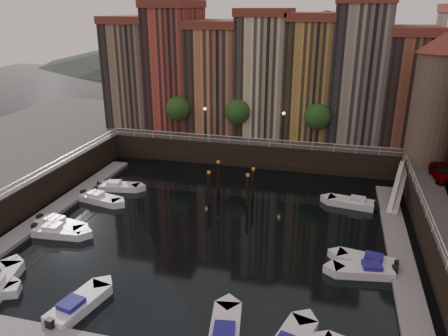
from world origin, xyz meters
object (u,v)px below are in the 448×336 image
(gangway, at_px, (399,184))
(boat_left_2, at_px, (59,225))
(corner_tower, at_px, (435,98))
(mooring_pilings, at_px, (232,185))
(car_a, at_px, (442,173))
(boat_left_1, at_px, (58,231))

(gangway, distance_m, boat_left_2, 33.80)
(corner_tower, xyz_separation_m, mooring_pilings, (-19.79, -8.31, -8.54))
(gangway, bearing_deg, mooring_pilings, -167.30)
(gangway, bearing_deg, car_a, -7.74)
(boat_left_1, distance_m, car_a, 37.04)
(gangway, height_order, car_a, car_a)
(corner_tower, relative_size, mooring_pilings, 3.02)
(corner_tower, bearing_deg, car_a, -80.57)
(boat_left_1, bearing_deg, boat_left_2, 112.88)
(car_a, bearing_deg, gangway, 168.56)
(car_a, bearing_deg, corner_tower, 95.72)
(gangway, xyz_separation_m, mooring_pilings, (-16.89, -3.81, -0.27))
(corner_tower, distance_m, mooring_pilings, 23.11)
(gangway, xyz_separation_m, car_a, (3.73, -0.51, 1.84))
(boat_left_2, bearing_deg, gangway, 35.67)
(gangway, relative_size, boat_left_1, 1.69)
(boat_left_1, xyz_separation_m, boat_left_2, (-0.54, 1.01, 0.02))
(corner_tower, bearing_deg, boat_left_2, -150.77)
(mooring_pilings, xyz_separation_m, boat_left_1, (-13.18, -11.45, -1.27))
(mooring_pilings, height_order, boat_left_1, mooring_pilings)
(corner_tower, relative_size, boat_left_1, 2.81)
(gangway, bearing_deg, corner_tower, 57.20)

